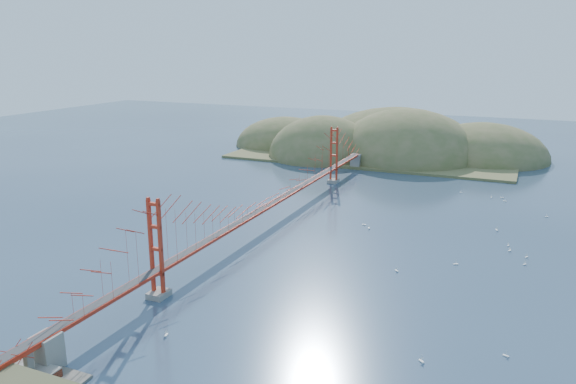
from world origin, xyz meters
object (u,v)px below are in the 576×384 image
at_px(fort, 36,374).
at_px(sailboat_0, 369,228).
at_px(bridge, 272,181).
at_px(sailboat_1, 497,230).
at_px(sailboat_2, 506,355).

distance_m(fort, sailboat_0, 53.45).
distance_m(bridge, sailboat_1, 35.73).
xyz_separation_m(bridge, sailboat_1, (33.48, 10.42, -6.85)).
bearing_deg(sailboat_2, fort, -150.96).
bearing_deg(bridge, sailboat_1, 17.29).
bearing_deg(sailboat_1, sailboat_0, -159.07).
bearing_deg(fort, sailboat_0, 74.02).
bearing_deg(bridge, sailboat_2, -36.94).
height_order(bridge, sailboat_0, bridge).
distance_m(fort, sailboat_1, 67.12).
bearing_deg(fort, sailboat_2, 29.04).
xyz_separation_m(bridge, sailboat_0, (15.12, 3.40, -6.86)).
relative_size(sailboat_0, sailboat_2, 1.05).
xyz_separation_m(sailboat_0, sailboat_2, (21.77, -31.13, -0.00)).
xyz_separation_m(bridge, fort, (0.40, -47.98, -6.34)).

